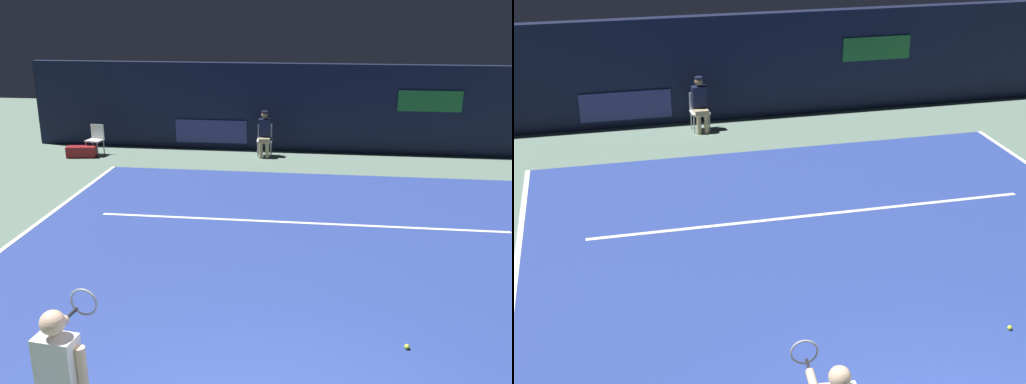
# 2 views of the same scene
# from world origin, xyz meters

# --- Properties ---
(ground_plane) EXTENTS (33.12, 33.12, 0.00)m
(ground_plane) POSITION_xyz_m (0.00, 4.45, 0.00)
(ground_plane) COLOR slate
(court_surface) EXTENTS (10.55, 10.89, 0.01)m
(court_surface) POSITION_xyz_m (0.00, 4.45, 0.01)
(court_surface) COLOR navy
(court_surface) RESTS_ON ground
(line_service) EXTENTS (8.23, 0.10, 0.01)m
(line_service) POSITION_xyz_m (0.00, 6.35, 0.01)
(line_service) COLOR white
(line_service) RESTS_ON court_surface
(back_wall) EXTENTS (17.05, 0.33, 2.60)m
(back_wall) POSITION_xyz_m (-0.00, 12.42, 1.30)
(back_wall) COLOR #141933
(back_wall) RESTS_ON ground
(line_judge_on_chair) EXTENTS (0.46, 0.55, 1.32)m
(line_judge_on_chair) POSITION_xyz_m (-1.27, 11.59, 0.69)
(line_judge_on_chair) COLOR white
(line_judge_on_chair) RESTS_ON ground
(tennis_ball) EXTENTS (0.07, 0.07, 0.07)m
(tennis_ball) POSITION_xyz_m (1.60, 2.14, 0.05)
(tennis_ball) COLOR #CCE033
(tennis_ball) RESTS_ON court_surface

